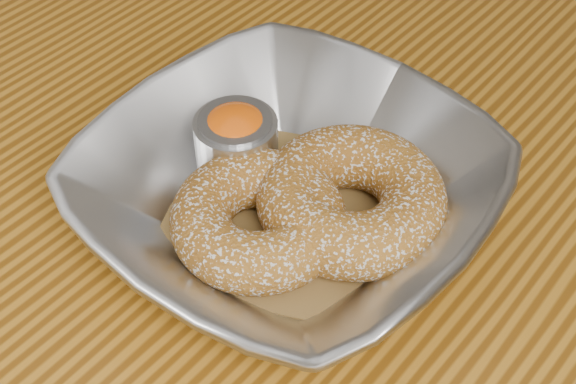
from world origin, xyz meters
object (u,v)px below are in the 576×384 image
Objects in this scene: table at (291,322)px; serving_bowl at (288,193)px; ramekin at (236,143)px; donut_back at (351,199)px; donut_front at (258,219)px.

serving_bowl is (-0.00, 0.00, 0.13)m from table.
ramekin is at bearing 168.20° from table.
serving_bowl is at bearing -10.82° from ramekin.
donut_back is 1.10× the size of donut_front.
ramekin is (-0.08, -0.01, 0.00)m from donut_back.
ramekin reaches higher than table.
serving_bowl is 2.10× the size of donut_back.
donut_front is at bearing -35.83° from ramekin.
donut_front is (-0.03, -0.05, -0.00)m from donut_back.
donut_back is (0.03, 0.02, 0.13)m from table.
donut_front is at bearing -91.40° from serving_bowl.
ramekin reaches higher than donut_front.
donut_back is at bearing 6.89° from ramekin.
ramekin is (-0.05, 0.04, 0.01)m from donut_front.
serving_bowl reaches higher than donut_front.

